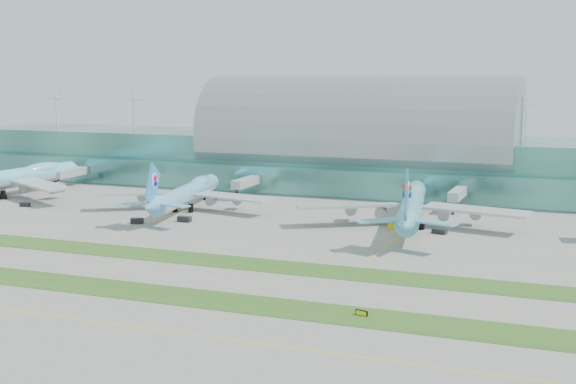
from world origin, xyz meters
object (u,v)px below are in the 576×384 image
at_px(airliner_b, 186,192).
at_px(airliner_c, 412,204).
at_px(airliner_a, 6,178).
at_px(terminal, 358,152).
at_px(taxiway_sign_east, 361,313).

distance_m(airliner_b, airliner_c, 74.22).
relative_size(airliner_a, airliner_b, 1.17).
relative_size(terminal, airliner_c, 4.48).
relative_size(airliner_a, taxiway_sign_east, 30.90).
xyz_separation_m(airliner_a, airliner_b, (73.50, -0.88, -0.98)).
xyz_separation_m(terminal, airliner_c, (36.08, -67.18, -7.76)).
bearing_deg(taxiway_sign_east, airliner_b, 147.70).
bearing_deg(terminal, airliner_c, -61.76).
bearing_deg(airliner_c, airliner_b, 169.53).
distance_m(airliner_c, taxiway_sign_east, 89.68).
height_order(airliner_b, taxiway_sign_east, airliner_b).
bearing_deg(terminal, airliner_a, -149.42).
bearing_deg(airliner_b, airliner_a, 169.11).
xyz_separation_m(terminal, taxiway_sign_east, (46.77, -156.02, -13.68)).
bearing_deg(airliner_a, taxiway_sign_east, -22.56).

